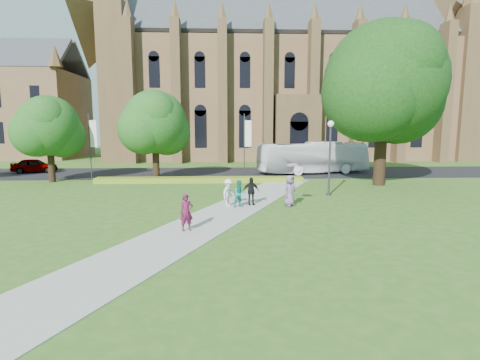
{
  "coord_description": "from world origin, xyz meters",
  "views": [
    {
      "loc": [
        0.07,
        -19.29,
        4.8
      ],
      "look_at": [
        1.07,
        3.23,
        1.6
      ],
      "focal_mm": 28.0,
      "sensor_mm": 36.0,
      "label": 1
    }
  ],
  "objects_px": {
    "streetlamp": "(330,149)",
    "car_0": "(35,165)",
    "tour_coach": "(313,158)",
    "pedestrian_0": "(186,213)",
    "large_tree": "(384,82)"
  },
  "relations": [
    {
      "from": "streetlamp",
      "to": "car_0",
      "type": "xyz_separation_m",
      "value": [
        -27.4,
        14.45,
        -2.52
      ]
    },
    {
      "from": "tour_coach",
      "to": "pedestrian_0",
      "type": "distance_m",
      "value": 24.06
    },
    {
      "from": "large_tree",
      "to": "pedestrian_0",
      "type": "distance_m",
      "value": 21.2
    },
    {
      "from": "car_0",
      "to": "pedestrian_0",
      "type": "distance_m",
      "value": 29.62
    },
    {
      "from": "large_tree",
      "to": "pedestrian_0",
      "type": "xyz_separation_m",
      "value": [
        -14.65,
        -13.38,
        -7.47
      ]
    },
    {
      "from": "streetlamp",
      "to": "large_tree",
      "type": "bearing_deg",
      "value": 39.29
    },
    {
      "from": "tour_coach",
      "to": "pedestrian_0",
      "type": "relative_size",
      "value": 6.83
    },
    {
      "from": "car_0",
      "to": "pedestrian_0",
      "type": "height_order",
      "value": "pedestrian_0"
    },
    {
      "from": "large_tree",
      "to": "pedestrian_0",
      "type": "height_order",
      "value": "large_tree"
    },
    {
      "from": "large_tree",
      "to": "car_0",
      "type": "bearing_deg",
      "value": 163.17
    },
    {
      "from": "tour_coach",
      "to": "large_tree",
      "type": "bearing_deg",
      "value": -169.45
    },
    {
      "from": "large_tree",
      "to": "car_0",
      "type": "height_order",
      "value": "large_tree"
    },
    {
      "from": "streetlamp",
      "to": "large_tree",
      "type": "height_order",
      "value": "large_tree"
    },
    {
      "from": "large_tree",
      "to": "streetlamp",
      "type": "bearing_deg",
      "value": -140.71
    },
    {
      "from": "streetlamp",
      "to": "tour_coach",
      "type": "relative_size",
      "value": 0.45
    }
  ]
}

